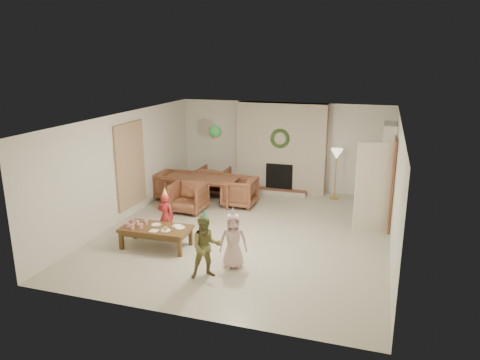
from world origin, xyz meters
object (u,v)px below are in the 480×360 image
at_px(child_plaid, 206,247).
at_px(child_pink, 233,241).
at_px(dining_chair_far, 214,180).
at_px(child_red, 166,216).
at_px(dining_chair_left, 173,185).
at_px(dining_chair_near, 188,197).
at_px(dining_chair_right, 240,192).
at_px(coffee_table_top, 156,229).
at_px(dining_table, 202,189).

bearing_deg(child_plaid, child_pink, 26.60).
relative_size(dining_chair_far, child_red, 0.82).
distance_m(child_plaid, child_pink, 0.60).
bearing_deg(dining_chair_left, child_pink, -139.18).
bearing_deg(child_pink, child_plaid, -143.13).
relative_size(dining_chair_near, child_red, 0.82).
height_order(dining_chair_right, coffee_table_top, dining_chair_right).
bearing_deg(child_plaid, dining_table, 82.80).
height_order(dining_table, child_plaid, child_plaid).
distance_m(dining_chair_right, coffee_table_top, 3.10).
xyz_separation_m(dining_chair_near, dining_chair_far, (0.03, 1.68, 0.00)).
distance_m(dining_chair_near, dining_chair_right, 1.35).
distance_m(dining_table, coffee_table_top, 3.02).
distance_m(dining_chair_left, child_plaid, 4.65).
bearing_deg(dining_chair_near, dining_chair_left, 135.00).
height_order(dining_table, dining_chair_far, dining_chair_far).
bearing_deg(dining_chair_right, child_plaid, 10.08).
height_order(dining_chair_near, child_plaid, child_plaid).
relative_size(dining_chair_left, child_red, 0.82).
bearing_deg(child_red, dining_table, -81.31).
bearing_deg(child_plaid, child_red, 106.62).
bearing_deg(child_plaid, dining_chair_left, 92.31).
height_order(coffee_table_top, child_plaid, child_plaid).
xyz_separation_m(coffee_table_top, child_plaid, (1.44, -0.88, 0.17)).
xyz_separation_m(dining_table, dining_chair_near, (-0.01, -0.84, 0.04)).
distance_m(dining_chair_near, dining_chair_far, 1.68).
bearing_deg(dining_table, dining_chair_far, 90.00).
distance_m(dining_chair_left, child_red, 2.78).
distance_m(dining_chair_near, coffee_table_top, 2.18).
relative_size(dining_table, dining_chair_left, 2.34).
xyz_separation_m(dining_table, dining_chair_far, (0.01, 0.84, 0.04)).
xyz_separation_m(dining_chair_near, dining_chair_left, (-0.83, 0.85, 0.00)).
bearing_deg(coffee_table_top, dining_chair_right, 73.21).
bearing_deg(dining_chair_left, dining_chair_near, -135.00).
distance_m(dining_table, child_plaid, 4.24).
relative_size(dining_chair_far, child_pink, 0.79).
relative_size(dining_table, coffee_table_top, 1.38).
bearing_deg(dining_chair_left, dining_chair_far, -45.00).
height_order(dining_table, coffee_table_top, dining_table).
bearing_deg(child_plaid, coffee_table_top, 118.02).
xyz_separation_m(dining_chair_far, child_pink, (1.99, -4.23, 0.15)).
xyz_separation_m(dining_chair_far, child_plaid, (1.66, -4.73, 0.19)).
relative_size(dining_chair_near, dining_chair_left, 1.00).
xyz_separation_m(child_red, child_plaid, (1.45, -1.34, 0.06)).
bearing_deg(dining_table, child_plaid, -65.77).
xyz_separation_m(dining_chair_far, coffee_table_top, (0.23, -3.85, 0.02)).
bearing_deg(dining_table, coffee_table_top, -84.53).
bearing_deg(child_pink, child_red, 134.43).
relative_size(dining_chair_near, dining_chair_right, 1.00).
bearing_deg(dining_chair_near, coffee_table_top, -82.43).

